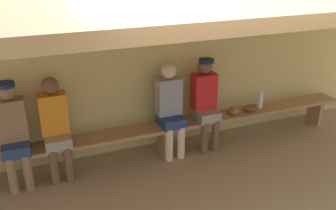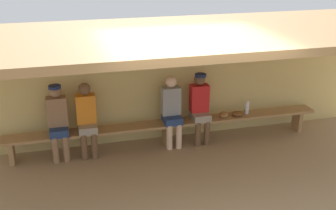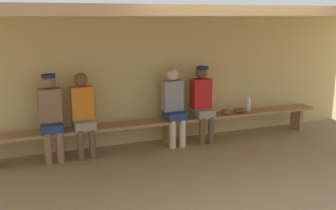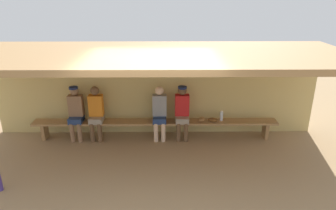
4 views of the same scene
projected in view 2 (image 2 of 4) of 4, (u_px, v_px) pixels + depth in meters
name	position (u px, v px, depth m)	size (l,w,h in m)	color
ground_plane	(191.00, 188.00, 6.53)	(24.00, 24.00, 0.00)	#9E7F59
back_wall	(160.00, 82.00, 7.93)	(8.00, 0.20, 2.20)	tan
dugout_roof	(180.00, 36.00, 6.33)	(8.00, 2.80, 0.12)	#9E7547
bench	(166.00, 126.00, 7.78)	(6.00, 0.36, 0.46)	#9E7547
player_leftmost	(200.00, 105.00, 7.81)	(0.34, 0.42, 1.34)	gray
player_with_sunglasses	(58.00, 119.00, 7.20)	(0.34, 0.42, 1.34)	navy
player_middle	(87.00, 117.00, 7.32)	(0.34, 0.42, 1.34)	gray
player_in_red	(172.00, 108.00, 7.68)	(0.34, 0.42, 1.34)	navy
water_bottle_green	(247.00, 108.00, 8.12)	(0.08, 0.08, 0.26)	silver
baseball_glove_dark_brown	(223.00, 114.00, 8.00)	(0.24, 0.17, 0.09)	olive
baseball_glove_tan	(238.00, 114.00, 8.04)	(0.24, 0.17, 0.09)	brown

